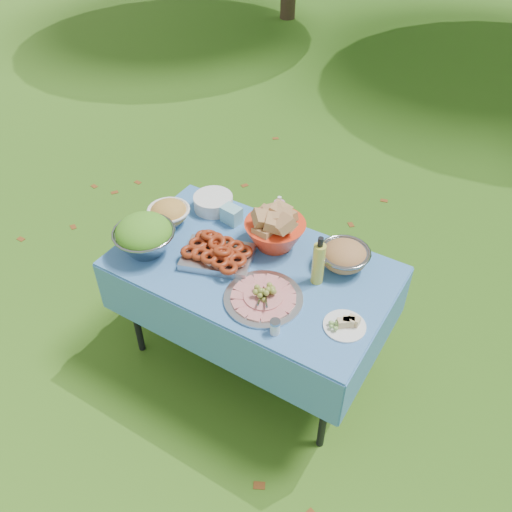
{
  "coord_description": "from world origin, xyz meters",
  "views": [
    {
      "loc": [
        1.11,
        -1.78,
        2.7
      ],
      "look_at": [
        0.02,
        0.0,
        0.84
      ],
      "focal_mm": 38.0,
      "sensor_mm": 36.0,
      "label": 1
    }
  ],
  "objects": [
    {
      "name": "ground",
      "position": [
        0.0,
        0.0,
        0.0
      ],
      "size": [
        80.0,
        80.0,
        0.0
      ],
      "primitive_type": "plane",
      "color": "#15390A",
      "rests_on": "ground"
    },
    {
      "name": "picnic_table",
      "position": [
        0.0,
        0.0,
        0.38
      ],
      "size": [
        1.46,
        0.86,
        0.76
      ],
      "primitive_type": "cube",
      "color": "#75BAE1",
      "rests_on": "ground"
    },
    {
      "name": "salad_bowl",
      "position": [
        -0.55,
        -0.2,
        0.87
      ],
      "size": [
        0.4,
        0.4,
        0.22
      ],
      "primitive_type": null,
      "rotation": [
        0.0,
        0.0,
        -0.25
      ],
      "color": "gray",
      "rests_on": "picnic_table"
    },
    {
      "name": "pasta_bowl_white",
      "position": [
        -0.6,
        0.07,
        0.83
      ],
      "size": [
        0.26,
        0.26,
        0.13
      ],
      "primitive_type": null,
      "rotation": [
        0.0,
        0.0,
        -0.13
      ],
      "color": "white",
      "rests_on": "picnic_table"
    },
    {
      "name": "plate_stack",
      "position": [
        -0.46,
        0.3,
        0.8
      ],
      "size": [
        0.26,
        0.26,
        0.09
      ],
      "primitive_type": "cylinder",
      "rotation": [
        0.0,
        0.0,
        0.15
      ],
      "color": "white",
      "rests_on": "picnic_table"
    },
    {
      "name": "wipes_box",
      "position": [
        -0.3,
        0.25,
        0.81
      ],
      "size": [
        0.12,
        0.09,
        0.1
      ],
      "primitive_type": "cube",
      "rotation": [
        0.0,
        0.0,
        -0.14
      ],
      "color": "#86CED7",
      "rests_on": "picnic_table"
    },
    {
      "name": "sanitizer_bottle",
      "position": [
        -0.06,
        0.39,
        0.85
      ],
      "size": [
        0.06,
        0.06,
        0.18
      ],
      "primitive_type": "cylinder",
      "rotation": [
        0.0,
        0.0,
        0.0
      ],
      "color": "pink",
      "rests_on": "picnic_table"
    },
    {
      "name": "bread_bowl",
      "position": [
        0.01,
        0.21,
        0.87
      ],
      "size": [
        0.4,
        0.4,
        0.22
      ],
      "primitive_type": null,
      "rotation": [
        0.0,
        0.0,
        0.24
      ],
      "color": "red",
      "rests_on": "picnic_table"
    },
    {
      "name": "pasta_bowl_steel",
      "position": [
        0.41,
        0.24,
        0.83
      ],
      "size": [
        0.3,
        0.3,
        0.14
      ],
      "primitive_type": null,
      "rotation": [
        0.0,
        0.0,
        -0.16
      ],
      "color": "gray",
      "rests_on": "picnic_table"
    },
    {
      "name": "fried_tray",
      "position": [
        -0.18,
        -0.06,
        0.8
      ],
      "size": [
        0.43,
        0.36,
        0.09
      ],
      "primitive_type": "cube",
      "rotation": [
        0.0,
        0.0,
        0.33
      ],
      "color": "#AAABAF",
      "rests_on": "picnic_table"
    },
    {
      "name": "charcuterie_platter",
      "position": [
        0.18,
        -0.18,
        0.81
      ],
      "size": [
        0.51,
        0.51,
        0.09
      ],
      "primitive_type": "cylinder",
      "rotation": [
        0.0,
        0.0,
        -0.38
      ],
      "color": "#B5B9BD",
      "rests_on": "picnic_table"
    },
    {
      "name": "oil_bottle",
      "position": [
        0.34,
        0.07,
        0.9
      ],
      "size": [
        0.07,
        0.07,
        0.29
      ],
      "primitive_type": "cylinder",
      "rotation": [
        0.0,
        0.0,
        0.03
      ],
      "color": "gold",
      "rests_on": "picnic_table"
    },
    {
      "name": "cheese_plate",
      "position": [
        0.59,
        -0.14,
        0.79
      ],
      "size": [
        0.23,
        0.23,
        0.06
      ],
      "primitive_type": "cylinder",
      "rotation": [
        0.0,
        0.0,
        -0.17
      ],
      "color": "white",
      "rests_on": "picnic_table"
    },
    {
      "name": "shaker",
      "position": [
        0.33,
        -0.34,
        0.8
      ],
      "size": [
        0.05,
        0.05,
        0.08
      ],
      "primitive_type": "cylinder",
      "rotation": [
        0.0,
        0.0,
        0.07
      ],
      "color": "silver",
      "rests_on": "picnic_table"
    }
  ]
}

